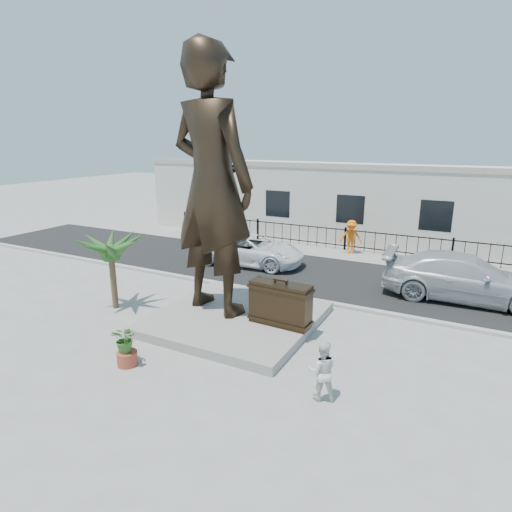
{
  "coord_description": "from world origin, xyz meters",
  "views": [
    {
      "loc": [
        6.33,
        -10.15,
        6.1
      ],
      "look_at": [
        0.0,
        2.0,
        2.3
      ],
      "focal_mm": 30.0,
      "sensor_mm": 36.0,
      "label": 1
    }
  ],
  "objects_px": {
    "statue": "(212,184)",
    "car_white": "(251,250)",
    "tourist": "(322,371)",
    "suitcase": "(280,304)"
  },
  "relations": [
    {
      "from": "statue",
      "to": "car_white",
      "type": "bearing_deg",
      "value": -62.82
    },
    {
      "from": "tourist",
      "to": "car_white",
      "type": "height_order",
      "value": "tourist"
    },
    {
      "from": "suitcase",
      "to": "tourist",
      "type": "height_order",
      "value": "suitcase"
    },
    {
      "from": "tourist",
      "to": "suitcase",
      "type": "bearing_deg",
      "value": -73.79
    },
    {
      "from": "tourist",
      "to": "car_white",
      "type": "xyz_separation_m",
      "value": [
        -6.9,
        9.26,
        0.0
      ]
    },
    {
      "from": "statue",
      "to": "tourist",
      "type": "distance_m",
      "value": 6.99
    },
    {
      "from": "statue",
      "to": "suitcase",
      "type": "distance_m",
      "value": 4.47
    },
    {
      "from": "tourist",
      "to": "car_white",
      "type": "distance_m",
      "value": 11.55
    },
    {
      "from": "suitcase",
      "to": "car_white",
      "type": "xyz_separation_m",
      "value": [
        -4.51,
        6.41,
        -0.25
      ]
    },
    {
      "from": "suitcase",
      "to": "tourist",
      "type": "xyz_separation_m",
      "value": [
        2.38,
        -2.85,
        -0.25
      ]
    }
  ]
}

